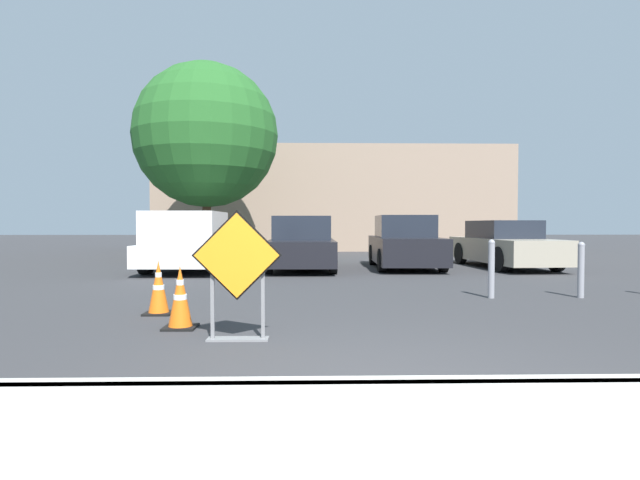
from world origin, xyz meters
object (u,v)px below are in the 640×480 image
object	(u,v)px
traffic_cone_second	(159,288)
parked_car_second	(405,244)
road_closed_sign	(237,268)
traffic_cone_nearest	(180,298)
parked_car_nearest	(302,245)
parked_car_third	(504,245)
bollard_nearest	(491,267)
pickup_truck	(194,244)
bollard_second	(581,268)

from	to	relation	value
traffic_cone_second	parked_car_second	size ratio (longest dim) A/B	0.19
traffic_cone_second	road_closed_sign	bearing A→B (deg)	-50.74
road_closed_sign	traffic_cone_second	distance (m)	2.20
traffic_cone_nearest	parked_car_nearest	bearing A→B (deg)	80.17
traffic_cone_second	parked_car_nearest	distance (m)	7.33
parked_car_nearest	parked_car_third	bearing A→B (deg)	-174.23
traffic_cone_nearest	bollard_nearest	bearing A→B (deg)	26.96
parked_car_nearest	parked_car_second	world-z (taller)	parked_car_second
parked_car_nearest	bollard_nearest	world-z (taller)	parked_car_nearest
parked_car_second	traffic_cone_second	bearing A→B (deg)	57.99
pickup_truck	traffic_cone_nearest	bearing A→B (deg)	103.16
parked_car_nearest	parked_car_second	distance (m)	3.06
traffic_cone_second	parked_car_nearest	world-z (taller)	parked_car_nearest
road_closed_sign	bollard_nearest	size ratio (longest dim) A/B	1.41
road_closed_sign	traffic_cone_second	size ratio (longest dim) A/B	1.86
pickup_truck	parked_car_nearest	size ratio (longest dim) A/B	1.26
parked_car_second	bollard_nearest	world-z (taller)	parked_car_second
traffic_cone_nearest	parked_car_third	bearing A→B (deg)	49.19
traffic_cone_second	pickup_truck	bearing A→B (deg)	98.91
parked_car_second	bollard_nearest	distance (m)	6.02
traffic_cone_nearest	parked_car_nearest	xyz separation A→B (m)	(1.39, 8.04, 0.31)
road_closed_sign	parked_car_third	bearing A→B (deg)	54.46
bollard_second	bollard_nearest	bearing A→B (deg)	-180.00
traffic_cone_nearest	parked_car_second	xyz separation A→B (m)	(4.42, 8.44, 0.32)
parked_car_third	traffic_cone_nearest	bearing A→B (deg)	45.21
traffic_cone_nearest	bollard_second	distance (m)	6.82
traffic_cone_second	parked_car_second	bearing A→B (deg)	56.19
bollard_second	road_closed_sign	bearing A→B (deg)	-150.80
road_closed_sign	parked_car_nearest	xyz separation A→B (m)	(0.59, 8.72, -0.11)
traffic_cone_nearest	traffic_cone_second	distance (m)	1.14
bollard_second	parked_car_second	bearing A→B (deg)	107.90
parked_car_third	bollard_nearest	distance (m)	6.75
traffic_cone_second	pickup_truck	xyz separation A→B (m)	(-1.08, 6.90, 0.36)
traffic_cone_second	traffic_cone_nearest	bearing A→B (deg)	-60.41
road_closed_sign	traffic_cone_second	xyz separation A→B (m)	(-1.37, 1.67, -0.43)
parked_car_third	bollard_nearest	world-z (taller)	parked_car_third
traffic_cone_nearest	parked_car_third	size ratio (longest dim) A/B	0.17
parked_car_second	traffic_cone_nearest	bearing A→B (deg)	64.14
pickup_truck	bollard_second	bearing A→B (deg)	147.12
road_closed_sign	bollard_second	xyz separation A→B (m)	(5.56, 3.11, -0.28)
pickup_truck	parked_car_third	xyz separation A→B (m)	(9.10, 0.74, -0.08)
road_closed_sign	parked_car_second	xyz separation A→B (m)	(3.62, 9.12, -0.10)
road_closed_sign	parked_car_nearest	world-z (taller)	parked_car_nearest
pickup_truck	traffic_cone_second	bearing A→B (deg)	100.29
traffic_cone_second	pickup_truck	size ratio (longest dim) A/B	0.15
road_closed_sign	bollard_nearest	world-z (taller)	road_closed_sign
traffic_cone_nearest	parked_car_second	distance (m)	9.54
traffic_cone_second	parked_car_third	xyz separation A→B (m)	(8.02, 7.64, 0.28)
parked_car_nearest	bollard_nearest	bearing A→B (deg)	121.35
pickup_truck	parked_car_second	xyz separation A→B (m)	(6.07, 0.55, -0.03)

